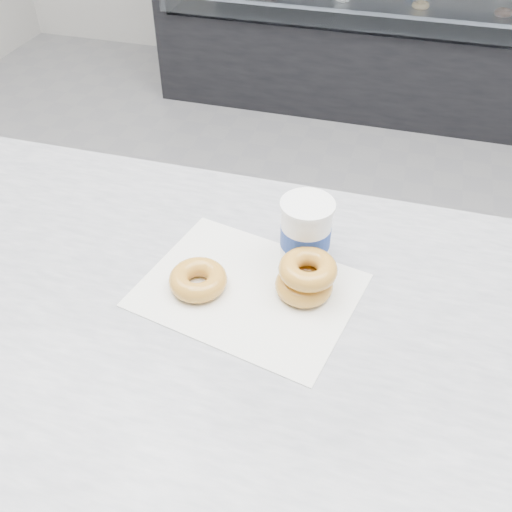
{
  "coord_description": "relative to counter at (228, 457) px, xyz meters",
  "views": [
    {
      "loc": [
        0.23,
        -1.18,
        1.56
      ],
      "look_at": [
        0.03,
        -0.5,
        0.94
      ],
      "focal_mm": 40.0,
      "sensor_mm": 36.0,
      "label": 1
    }
  ],
  "objects": [
    {
      "name": "counter",
      "position": [
        0.0,
        0.0,
        0.0
      ],
      "size": [
        3.06,
        0.76,
        0.9
      ],
      "color": "#333335",
      "rests_on": "ground"
    },
    {
      "name": "display_case",
      "position": [
        0.0,
        2.72,
        0.04
      ],
      "size": [
        2.4,
        0.74,
        1.25
      ],
      "color": "black",
      "rests_on": "ground"
    },
    {
      "name": "donut_stack",
      "position": [
        0.12,
        0.08,
        0.48
      ],
      "size": [
        0.11,
        0.11,
        0.07
      ],
      "color": "gold",
      "rests_on": "wax_paper"
    },
    {
      "name": "ground",
      "position": [
        0.0,
        0.6,
        -0.45
      ],
      "size": [
        5.0,
        5.0,
        0.0
      ],
      "primitive_type": "plane",
      "color": "gray",
      "rests_on": "ground"
    },
    {
      "name": "coffee_cup",
      "position": [
        0.1,
        0.16,
        0.51
      ],
      "size": [
        0.11,
        0.11,
        0.12
      ],
      "rotation": [
        0.0,
        0.0,
        0.37
      ],
      "color": "white",
      "rests_on": "counter"
    },
    {
      "name": "donut_single",
      "position": [
        -0.05,
        0.04,
        0.47
      ],
      "size": [
        0.1,
        0.1,
        0.03
      ],
      "primitive_type": "torus",
      "rotation": [
        0.0,
        0.0,
        -0.0
      ],
      "color": "gold",
      "rests_on": "wax_paper"
    },
    {
      "name": "wax_paper",
      "position": [
        0.03,
        0.06,
        0.45
      ],
      "size": [
        0.39,
        0.32,
        0.0
      ],
      "primitive_type": "cube",
      "rotation": [
        0.0,
        0.0,
        -0.21
      ],
      "color": "silver",
      "rests_on": "counter"
    }
  ]
}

